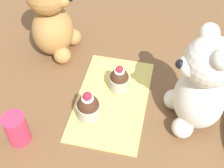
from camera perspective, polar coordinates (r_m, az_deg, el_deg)
The scene contains 7 objects.
ground_plane at distance 0.74m, azimuth 0.00°, elevation -2.91°, with size 4.00×4.00×0.00m, color brown.
knitted_placemat at distance 0.73m, azimuth 0.00°, elevation -2.76°, with size 0.27×0.16×0.01m, color #E0D166.
teddy_bear_cream at distance 0.65m, azimuth 15.96°, elevation -0.35°, with size 0.15×0.14×0.23m.
teddy_bear_tan at distance 0.80m, azimuth -10.96°, elevation 11.99°, with size 0.13×0.12×0.23m.
cupcake_near_cream_bear at distance 0.74m, azimuth 1.34°, elevation 0.85°, with size 0.05×0.05×0.07m.
cupcake_near_tan_bear at distance 0.68m, azimuth -4.35°, elevation -4.24°, with size 0.05×0.05×0.08m.
juice_glass at distance 0.67m, azimuth -17.04°, elevation -7.82°, with size 0.05×0.05×0.07m, color #DB3356.
Camera 1 is at (0.45, 0.10, 0.57)m, focal length 50.00 mm.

